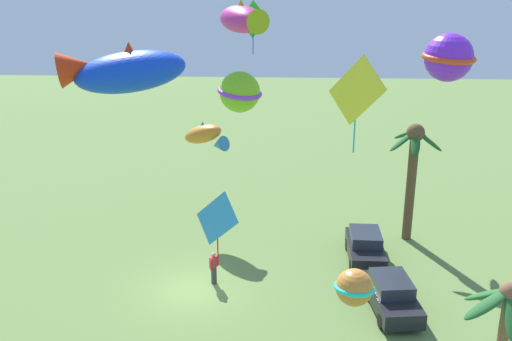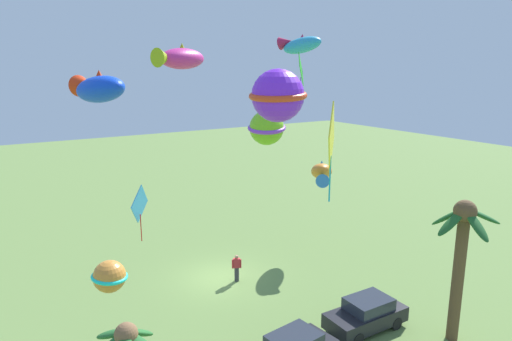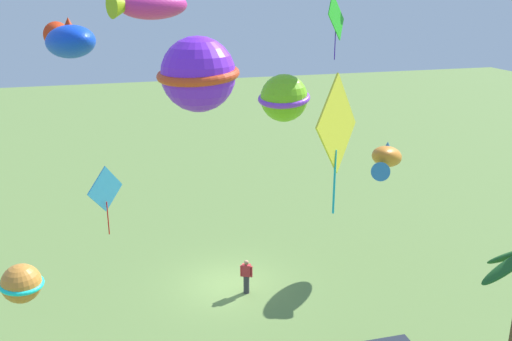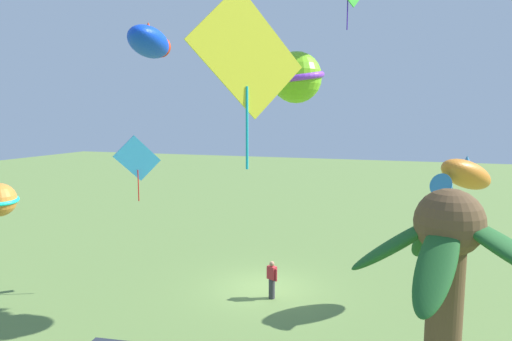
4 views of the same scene
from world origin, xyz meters
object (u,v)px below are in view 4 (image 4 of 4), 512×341
Objects in this scene: kite_ball_3 at (296,78)px; kite_diamond_6 at (137,159)px; spectator_0 at (272,279)px; kite_fish_5 at (464,176)px; kite_diamond_1 at (247,57)px; kite_fish_4 at (150,42)px; palm_tree_1 at (444,324)px.

kite_ball_3 reaches higher than kite_diamond_6.
kite_fish_5 reaches higher than spectator_0.
kite_diamond_1 is 5.12m from kite_ball_3.
spectator_0 is 12.20m from kite_fish_4.
kite_diamond_1 is at bearing 51.79° from kite_fish_5.
kite_fish_4 is at bearing -20.86° from kite_ball_3.
kite_ball_3 is at bearing 135.46° from spectator_0.
kite_diamond_1 is 1.56× the size of kite_diamond_6.
spectator_0 is at bearing -44.54° from kite_ball_3.
kite_diamond_6 is (5.63, 0.93, 4.91)m from spectator_0.
kite_fish_4 is (12.01, -11.75, 6.46)m from palm_tree_1.
palm_tree_1 is at bearing 135.62° from kite_fish_4.
kite_fish_5 is (-5.92, -2.46, -3.60)m from kite_ball_3.
kite_ball_3 is 0.87× the size of kite_fish_5.
kite_diamond_1 is (4.33, -3.68, 4.43)m from palm_tree_1.
kite_diamond_1 reaches higher than palm_tree_1.
spectator_0 is 0.57× the size of kite_diamond_6.
kite_ball_3 reaches higher than kite_fish_5.
kite_diamond_6 is at bearing -39.20° from palm_tree_1.
kite_fish_4 reaches higher than kite_ball_3.
kite_diamond_1 is 1.36× the size of kite_fish_5.
spectator_0 is at bearing 164.96° from kite_fish_4.
kite_fish_4 is at bearing -71.75° from kite_diamond_6.
kite_diamond_1 reaches higher than kite_ball_3.
kite_ball_3 is (-1.21, 1.19, 8.07)m from spectator_0.
kite_ball_3 is at bearing 159.14° from kite_fish_4.
palm_tree_1 is 4.09× the size of spectator_0.
kite_ball_3 is 0.68× the size of kite_fish_4.
kite_ball_3 is 7.35m from kite_fish_5.
kite_fish_5 is at bearing -98.29° from palm_tree_1.
palm_tree_1 is 1.48× the size of kite_diamond_1.
spectator_0 is at bearing -61.22° from palm_tree_1.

